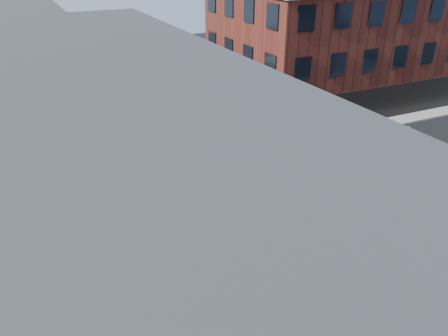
% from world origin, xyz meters
% --- Properties ---
extents(ground, '(120.00, 120.00, 0.00)m').
position_xyz_m(ground, '(0.00, 0.00, 0.00)').
color(ground, black).
rests_on(ground, ground).
extents(sidewalk_ne, '(30.00, 30.00, 0.15)m').
position_xyz_m(sidewalk_ne, '(21.00, 21.00, 0.07)').
color(sidewalk_ne, gray).
rests_on(sidewalk_ne, ground).
extents(building_ne, '(25.00, 16.00, 12.00)m').
position_xyz_m(building_ne, '(20.50, 16.00, 6.00)').
color(building_ne, '#481712').
rests_on(building_ne, ground).
extents(tree_near, '(2.69, 2.69, 4.49)m').
position_xyz_m(tree_near, '(7.56, 9.98, 3.16)').
color(tree_near, black).
rests_on(tree_near, ground).
extents(tree_far, '(2.43, 2.43, 4.07)m').
position_xyz_m(tree_far, '(7.56, 15.98, 2.87)').
color(tree_far, black).
rests_on(tree_far, ground).
extents(signal_pole, '(1.29, 1.24, 4.60)m').
position_xyz_m(signal_pole, '(-6.72, -6.68, 2.86)').
color(signal_pole, black).
rests_on(signal_pole, ground).
extents(box_truck, '(8.33, 3.51, 3.68)m').
position_xyz_m(box_truck, '(8.94, -1.87, 1.91)').
color(box_truck, silver).
rests_on(box_truck, ground).
extents(traffic_cone, '(0.40, 0.40, 0.62)m').
position_xyz_m(traffic_cone, '(-2.41, -3.30, 0.30)').
color(traffic_cone, '#CC3909').
rests_on(traffic_cone, ground).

